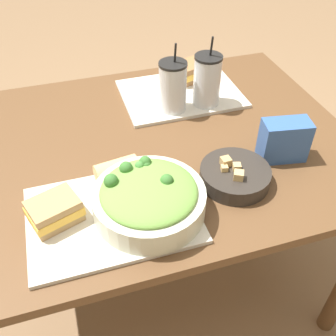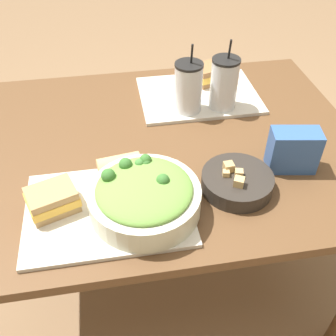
{
  "view_description": "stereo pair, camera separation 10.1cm",
  "coord_description": "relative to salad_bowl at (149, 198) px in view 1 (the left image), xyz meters",
  "views": [
    {
      "loc": [
        -0.23,
        -0.94,
        1.47
      ],
      "look_at": [
        -0.01,
        -0.21,
        0.8
      ],
      "focal_mm": 42.0,
      "sensor_mm": 36.0,
      "label": 1
    },
    {
      "loc": [
        -0.13,
        -0.96,
        1.47
      ],
      "look_at": [
        -0.01,
        -0.21,
        0.8
      ],
      "focal_mm": 42.0,
      "sensor_mm": 36.0,
      "label": 2
    }
  ],
  "objects": [
    {
      "name": "ground_plane",
      "position": [
        0.08,
        0.28,
        -0.78
      ],
      "size": [
        12.0,
        12.0,
        0.0
      ],
      "primitive_type": "plane",
      "color": "#846647"
    },
    {
      "name": "dining_table",
      "position": [
        0.08,
        0.28,
        -0.15
      ],
      "size": [
        1.27,
        0.94,
        0.72
      ],
      "color": "brown",
      "rests_on": "ground_plane"
    },
    {
      "name": "tray_near",
      "position": [
        -0.09,
        0.02,
        -0.05
      ],
      "size": [
        0.42,
        0.31,
        0.01
      ],
      "color": "beige",
      "rests_on": "dining_table"
    },
    {
      "name": "tray_far",
      "position": [
        0.26,
        0.52,
        -0.05
      ],
      "size": [
        0.42,
        0.31,
        0.01
      ],
      "color": "beige",
      "rests_on": "dining_table"
    },
    {
      "name": "salad_bowl",
      "position": [
        0.0,
        0.0,
        0.0
      ],
      "size": [
        0.28,
        0.28,
        0.11
      ],
      "color": "beige",
      "rests_on": "tray_near"
    },
    {
      "name": "soup_bowl",
      "position": [
        0.25,
        0.04,
        -0.03
      ],
      "size": [
        0.19,
        0.19,
        0.07
      ],
      "color": "#2D2823",
      "rests_on": "dining_table"
    },
    {
      "name": "sandwich_near",
      "position": [
        -0.23,
        0.04,
        -0.01
      ],
      "size": [
        0.14,
        0.13,
        0.06
      ],
      "rotation": [
        0.0,
        0.0,
        0.34
      ],
      "color": "tan",
      "rests_on": "tray_near"
    },
    {
      "name": "baguette_near",
      "position": [
        -0.05,
        0.14,
        -0.01
      ],
      "size": [
        0.12,
        0.08,
        0.06
      ],
      "rotation": [
        0.0,
        0.0,
        1.71
      ],
      "color": "tan",
      "rests_on": "tray_near"
    },
    {
      "name": "sandwich_far",
      "position": [
        0.32,
        0.61,
        -0.01
      ],
      "size": [
        0.14,
        0.13,
        0.06
      ],
      "rotation": [
        0.0,
        0.0,
        0.31
      ],
      "color": "olive",
      "rests_on": "tray_far"
    },
    {
      "name": "drink_cup_dark",
      "position": [
        0.2,
        0.43,
        0.03
      ],
      "size": [
        0.09,
        0.09,
        0.23
      ],
      "color": "silver",
      "rests_on": "tray_far"
    },
    {
      "name": "drink_cup_red",
      "position": [
        0.32,
        0.43,
        0.04
      ],
      "size": [
        0.09,
        0.09,
        0.24
      ],
      "color": "silver",
      "rests_on": "tray_far"
    },
    {
      "name": "chip_bag",
      "position": [
        0.43,
        0.1,
        0.0
      ],
      "size": [
        0.14,
        0.09,
        0.12
      ],
      "rotation": [
        0.0,
        0.0,
        -0.17
      ],
      "color": "#335BA3",
      "rests_on": "dining_table"
    }
  ]
}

